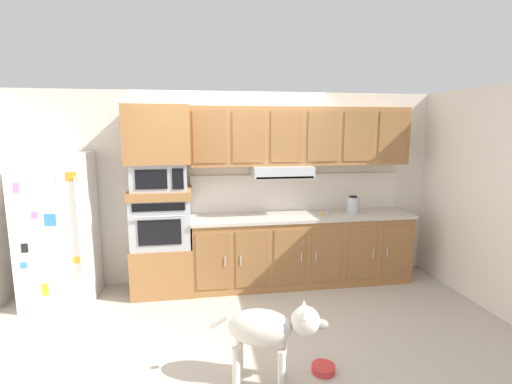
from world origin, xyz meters
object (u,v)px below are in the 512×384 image
at_px(built_in_oven, 162,221).
at_px(electric_kettle, 353,205).
at_px(dog_food_bowl, 323,368).
at_px(screwdriver, 323,213).
at_px(dog, 270,329).
at_px(microwave, 160,176).
at_px(refrigerator, 58,228).

height_order(built_in_oven, electric_kettle, built_in_oven).
height_order(electric_kettle, dog_food_bowl, electric_kettle).
relative_size(screwdriver, dog, 0.15).
bearing_deg(screwdriver, electric_kettle, -3.39).
xyz_separation_m(screwdriver, electric_kettle, (0.40, -0.02, 0.10)).
distance_m(built_in_oven, microwave, 0.56).
bearing_deg(dog, electric_kettle, 67.97).
relative_size(refrigerator, electric_kettle, 7.33).
xyz_separation_m(built_in_oven, microwave, (0.00, -0.00, 0.56)).
bearing_deg(dog_food_bowl, microwave, 127.56).
xyz_separation_m(refrigerator, screwdriver, (3.23, 0.04, 0.05)).
bearing_deg(electric_kettle, microwave, 178.90).
xyz_separation_m(microwave, electric_kettle, (2.46, -0.05, -0.43)).
relative_size(microwave, screwdriver, 4.49).
xyz_separation_m(microwave, screwdriver, (2.06, -0.02, -0.53)).
bearing_deg(dog_food_bowl, dog, -174.14).
bearing_deg(screwdriver, dog, -119.49).
relative_size(refrigerator, dog, 1.89).
bearing_deg(built_in_oven, microwave, -0.77).
distance_m(microwave, screwdriver, 2.13).
bearing_deg(built_in_oven, refrigerator, -176.69).
height_order(microwave, screwdriver, microwave).
relative_size(electric_kettle, dog, 0.26).
distance_m(refrigerator, dog_food_bowl, 3.30).
bearing_deg(built_in_oven, electric_kettle, -1.10).
xyz_separation_m(refrigerator, electric_kettle, (3.63, 0.02, 0.15)).
bearing_deg(dog, microwave, 132.87).
bearing_deg(dog_food_bowl, refrigerator, 145.24).
bearing_deg(dog, dog_food_bowl, 21.93).
bearing_deg(microwave, screwdriver, -0.66).
relative_size(screwdriver, electric_kettle, 0.60).
bearing_deg(electric_kettle, dog, -128.10).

